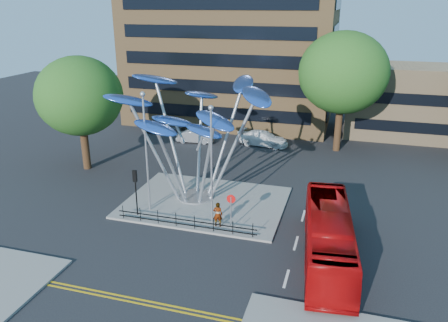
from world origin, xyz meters
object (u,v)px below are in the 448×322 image
(leaf_sculpture, at_px, (194,113))
(pedestrian, at_px, (218,214))
(street_lamp_right, at_px, (211,155))
(tree_left, at_px, (79,96))
(parked_car_right, at_px, (264,138))
(street_lamp_left, at_px, (146,142))
(red_bus, at_px, (328,236))
(parked_car_mid, at_px, (195,137))
(traffic_light_island, at_px, (135,183))
(tree_right, at_px, (343,73))
(no_entry_sign_island, at_px, (231,206))
(parked_car_left, at_px, (164,126))

(leaf_sculpture, bearing_deg, pedestrian, -53.03)
(street_lamp_right, distance_m, pedestrian, 4.13)
(tree_left, distance_m, leaf_sculpture, 12.38)
(street_lamp_right, distance_m, parked_car_right, 18.96)
(parked_car_right, bearing_deg, pedestrian, -170.82)
(tree_left, height_order, parked_car_right, tree_left)
(street_lamp_left, distance_m, red_bus, 13.83)
(street_lamp_left, bearing_deg, street_lamp_right, -5.71)
(leaf_sculpture, bearing_deg, parked_car_mid, 110.14)
(street_lamp_left, xyz_separation_m, traffic_light_island, (-0.50, -1.00, -2.74))
(tree_right, bearing_deg, traffic_light_island, -123.69)
(traffic_light_island, distance_m, red_bus, 13.66)
(no_entry_sign_island, bearing_deg, parked_car_right, 94.98)
(tree_right, distance_m, parked_car_right, 10.56)
(street_lamp_left, bearing_deg, pedestrian, -10.16)
(parked_car_right, bearing_deg, tree_left, 135.58)
(tree_right, xyz_separation_m, parked_car_mid, (-15.08, -1.65, -7.36))
(tree_left, relative_size, no_entry_sign_island, 4.21)
(pedestrian, xyz_separation_m, parked_car_left, (-12.98, 20.48, -0.21))
(no_entry_sign_island, relative_size, red_bus, 0.22)
(street_lamp_right, xyz_separation_m, red_bus, (8.00, -2.27, -3.56))
(parked_car_left, relative_size, parked_car_right, 0.90)
(parked_car_left, bearing_deg, red_bus, -144.95)
(tree_left, height_order, red_bus, tree_left)
(tree_left, bearing_deg, parked_car_left, 80.83)
(parked_car_mid, height_order, parked_car_right, parked_car_right)
(tree_right, bearing_deg, street_lamp_left, -124.05)
(parked_car_mid, bearing_deg, traffic_light_island, -179.99)
(tree_left, bearing_deg, no_entry_sign_island, -25.07)
(tree_right, height_order, parked_car_mid, tree_right)
(tree_left, height_order, parked_car_mid, tree_left)
(street_lamp_left, relative_size, parked_car_mid, 2.15)
(street_lamp_left, xyz_separation_m, no_entry_sign_island, (6.50, -0.98, -3.54))
(traffic_light_island, relative_size, parked_car_left, 0.71)
(leaf_sculpture, xyz_separation_m, parked_car_mid, (-5.01, 13.67, -6.20))
(red_bus, height_order, parked_car_left, red_bus)
(tree_right, xyz_separation_m, pedestrian, (-6.92, -19.50, -7.00))
(red_bus, bearing_deg, no_entry_sign_island, 158.32)
(no_entry_sign_island, bearing_deg, street_lamp_left, 171.39)
(leaf_sculpture, relative_size, no_entry_sign_island, 5.19)
(tree_right, xyz_separation_m, no_entry_sign_island, (-6.00, -19.48, -6.22))
(leaf_sculpture, height_order, parked_car_left, leaf_sculpture)
(parked_car_mid, relative_size, parked_car_right, 0.76)
(street_lamp_left, xyz_separation_m, parked_car_left, (-7.40, 19.48, -4.53))
(street_lamp_right, bearing_deg, tree_left, 154.23)
(tree_left, distance_m, traffic_light_island, 12.44)
(pedestrian, relative_size, parked_car_left, 0.37)
(red_bus, distance_m, parked_car_right, 22.29)
(street_lamp_left, distance_m, traffic_light_island, 2.96)
(tree_left, relative_size, street_lamp_left, 1.17)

